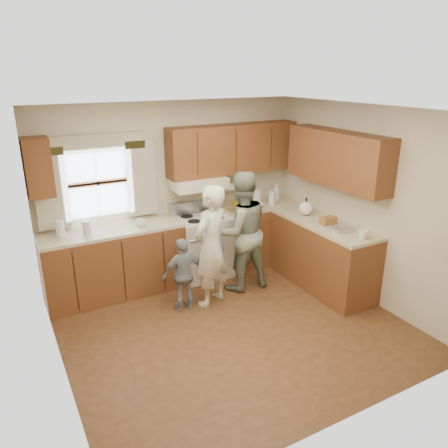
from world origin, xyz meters
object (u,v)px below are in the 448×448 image
woman_left (210,246)px  woman_right (241,232)px  stove (202,245)px  child (184,274)px

woman_left → woman_right: (0.56, 0.20, 0.03)m
stove → child: 1.01m
woman_left → woman_right: woman_right is taller
stove → woman_left: bearing=-108.5°
stove → woman_left: size_ratio=0.67×
child → woman_right: bearing=-167.8°
woman_left → woman_right: 0.59m
stove → woman_left: woman_left is taller
stove → woman_left: 0.92m
stove → woman_right: bearing=-65.0°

